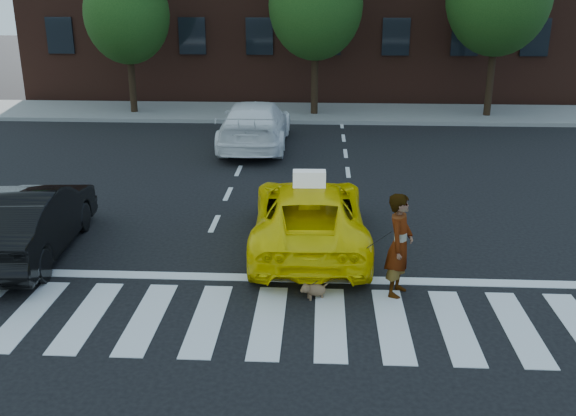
% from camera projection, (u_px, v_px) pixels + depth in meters
% --- Properties ---
extents(ground, '(120.00, 120.00, 0.00)m').
position_uv_depth(ground, '(269.00, 321.00, 10.42)').
color(ground, black).
rests_on(ground, ground).
extents(crosswalk, '(13.00, 2.40, 0.01)m').
position_uv_depth(crosswalk, '(269.00, 321.00, 10.41)').
color(crosswalk, silver).
rests_on(crosswalk, ground).
extents(stop_line, '(12.00, 0.30, 0.01)m').
position_uv_depth(stop_line, '(276.00, 278.00, 11.92)').
color(stop_line, silver).
rests_on(stop_line, ground).
extents(sidewalk_far, '(30.00, 4.00, 0.15)m').
position_uv_depth(sidewalk_far, '(302.00, 113.00, 26.89)').
color(sidewalk_far, slate).
rests_on(sidewalk_far, ground).
extents(tree_left, '(3.39, 3.38, 6.50)m').
position_uv_depth(tree_left, '(127.00, 4.00, 25.32)').
color(tree_left, black).
rests_on(tree_left, ground).
extents(taxi, '(2.42, 4.97, 1.36)m').
position_uv_depth(taxi, '(309.00, 215.00, 13.20)').
color(taxi, '#FFE105').
rests_on(taxi, ground).
extents(black_sedan, '(1.85, 4.49, 1.45)m').
position_uv_depth(black_sedan, '(29.00, 220.00, 12.78)').
color(black_sedan, black).
rests_on(black_sedan, ground).
extents(white_suv, '(2.16, 5.31, 1.54)m').
position_uv_depth(white_suv, '(255.00, 124.00, 21.30)').
color(white_suv, white).
rests_on(white_suv, ground).
extents(woman, '(0.66, 0.79, 1.85)m').
position_uv_depth(woman, '(400.00, 245.00, 11.04)').
color(woman, '#999999').
rests_on(woman, ground).
extents(dog, '(0.50, 0.34, 0.29)m').
position_uv_depth(dog, '(313.00, 290.00, 11.10)').
color(dog, brown).
rests_on(dog, ground).
extents(taxi_sign, '(0.66, 0.30, 0.32)m').
position_uv_depth(taxi_sign, '(309.00, 179.00, 12.73)').
color(taxi_sign, white).
rests_on(taxi_sign, taxi).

